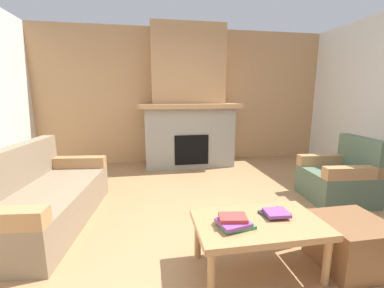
{
  "coord_description": "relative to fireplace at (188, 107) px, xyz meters",
  "views": [
    {
      "loc": [
        -0.78,
        -2.32,
        1.4
      ],
      "look_at": [
        -0.18,
        1.16,
        0.71
      ],
      "focal_mm": 23.56,
      "sensor_mm": 36.0,
      "label": 1
    }
  ],
  "objects": [
    {
      "name": "fireplace",
      "position": [
        0.0,
        0.0,
        0.0
      ],
      "size": [
        1.9,
        0.82,
        2.7
      ],
      "color": "gray",
      "rests_on": "ground"
    },
    {
      "name": "couch",
      "position": [
        -1.96,
        -2.13,
        -0.88
      ],
      "size": [
        1.02,
        1.88,
        0.85
      ],
      "color": "#847056",
      "rests_on": "ground"
    },
    {
      "name": "book_stack_center",
      "position": [
        0.22,
        -3.18,
        -0.71
      ],
      "size": [
        0.25,
        0.23,
        0.05
      ],
      "color": "#2D2D33",
      "rests_on": "coffee_table"
    },
    {
      "name": "book_stack_near_edge",
      "position": [
        -0.17,
        -3.29,
        -0.7
      ],
      "size": [
        0.29,
        0.24,
        0.08
      ],
      "color": "#3D7F4C",
      "rests_on": "coffee_table"
    },
    {
      "name": "wall_back_wood_panel",
      "position": [
        0.0,
        0.38,
        0.19
      ],
      "size": [
        6.0,
        0.12,
        2.7
      ],
      "primitive_type": "cube",
      "color": "tan",
      "rests_on": "ground"
    },
    {
      "name": "armchair",
      "position": [
        1.73,
        -2.1,
        -0.87
      ],
      "size": [
        0.83,
        0.83,
        0.85
      ],
      "color": "#4C604C",
      "rests_on": "ground"
    },
    {
      "name": "coffee_table",
      "position": [
        0.05,
        -3.24,
        -0.79
      ],
      "size": [
        1.0,
        0.6,
        0.43
      ],
      "color": "#A87A4C",
      "rests_on": "ground"
    },
    {
      "name": "ottoman",
      "position": [
        0.83,
        -3.31,
        -0.96
      ],
      "size": [
        0.52,
        0.52,
        0.4
      ],
      "primitive_type": "cube",
      "color": "brown",
      "rests_on": "ground"
    },
    {
      "name": "ground",
      "position": [
        0.0,
        -2.62,
        -1.16
      ],
      "size": [
        9.0,
        9.0,
        0.0
      ],
      "primitive_type": "plane",
      "color": "#9E754C"
    }
  ]
}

